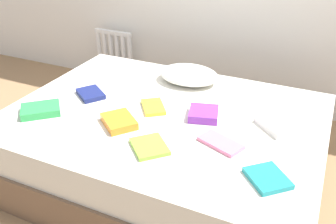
% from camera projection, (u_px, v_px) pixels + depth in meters
% --- Properties ---
extents(ground_plane, '(8.00, 8.00, 0.00)m').
position_uv_depth(ground_plane, '(165.00, 174.00, 2.59)').
color(ground_plane, '#93704C').
extents(bed, '(2.00, 1.50, 0.50)m').
position_uv_depth(bed, '(165.00, 145.00, 2.47)').
color(bed, brown).
rests_on(bed, ground).
extents(radiator, '(0.41, 0.04, 0.48)m').
position_uv_depth(radiator, '(114.00, 53.00, 3.80)').
color(radiator, white).
rests_on(radiator, ground).
extents(pillow, '(0.45, 0.34, 0.12)m').
position_uv_depth(pillow, '(189.00, 75.00, 2.73)').
color(pillow, white).
rests_on(pillow, bed).
extents(textbook_yellow, '(0.23, 0.25, 0.02)m').
position_uv_depth(textbook_yellow, '(153.00, 107.00, 2.39)').
color(textbook_yellow, yellow).
rests_on(textbook_yellow, bed).
extents(textbook_orange, '(0.28, 0.27, 0.05)m').
position_uv_depth(textbook_orange, '(119.00, 121.00, 2.21)').
color(textbook_orange, orange).
rests_on(textbook_orange, bed).
extents(textbook_navy, '(0.25, 0.24, 0.03)m').
position_uv_depth(textbook_navy, '(90.00, 94.00, 2.55)').
color(textbook_navy, navy).
rests_on(textbook_navy, bed).
extents(textbook_white, '(0.25, 0.25, 0.04)m').
position_uv_depth(textbook_white, '(274.00, 126.00, 2.18)').
color(textbook_white, white).
rests_on(textbook_white, bed).
extents(textbook_purple, '(0.22, 0.23, 0.05)m').
position_uv_depth(textbook_purple, '(204.00, 114.00, 2.29)').
color(textbook_purple, purple).
rests_on(textbook_purple, bed).
extents(textbook_pink, '(0.27, 0.21, 0.02)m').
position_uv_depth(textbook_pink, '(220.00, 143.00, 2.03)').
color(textbook_pink, pink).
rests_on(textbook_pink, bed).
extents(textbook_green, '(0.29, 0.29, 0.05)m').
position_uv_depth(textbook_green, '(41.00, 110.00, 2.33)').
color(textbook_green, green).
rests_on(textbook_green, bed).
extents(textbook_lime, '(0.27, 0.27, 0.02)m').
position_uv_depth(textbook_lime, '(149.00, 146.00, 2.00)').
color(textbook_lime, '#8CC638').
rests_on(textbook_lime, bed).
extents(textbook_teal, '(0.26, 0.26, 0.03)m').
position_uv_depth(textbook_teal, '(268.00, 178.00, 1.76)').
color(textbook_teal, teal).
rests_on(textbook_teal, bed).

